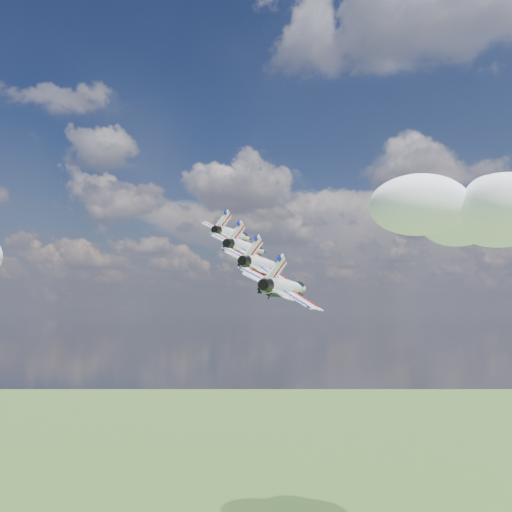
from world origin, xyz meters
The scene contains 5 objects.
cloud_far centered at (-9.48, 202.23, 182.48)m, with size 70.65×55.51×27.75m, color white.
jet_0 centered at (-18.58, 8.73, 149.08)m, with size 9.50×14.06×4.20m, color white, non-canonical shape.
jet_1 centered at (-11.74, 1.18, 145.78)m, with size 9.50×14.06×4.20m, color white, non-canonical shape.
jet_2 centered at (-4.90, -6.38, 142.48)m, with size 9.50×14.06×4.20m, color white, non-canonical shape.
jet_3 centered at (1.93, -13.93, 139.19)m, with size 9.50×14.06×4.20m, color white, non-canonical shape.
Camera 1 is at (29.29, -71.39, 136.53)m, focal length 40.00 mm.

